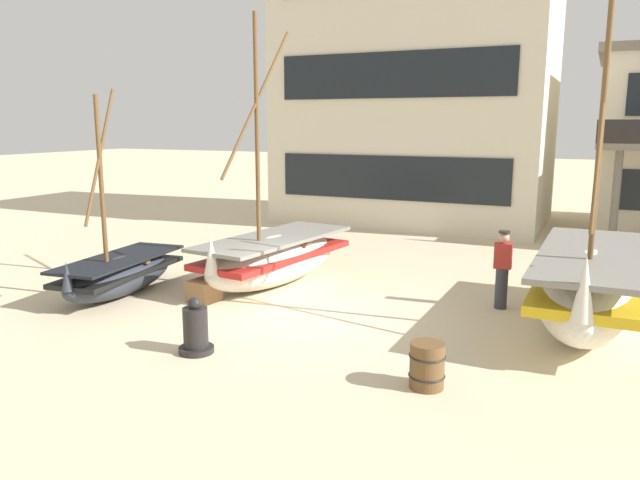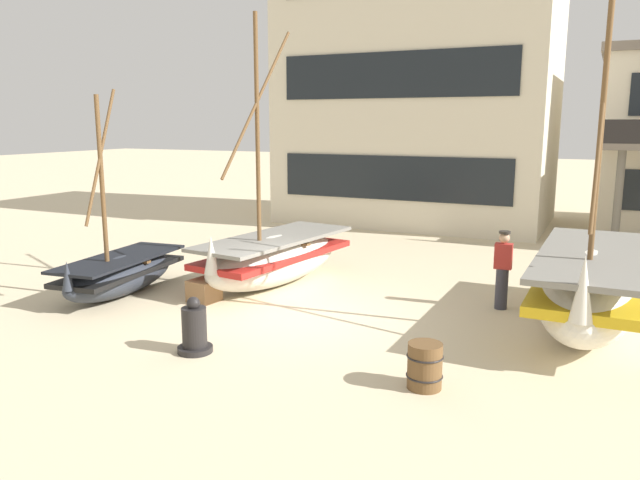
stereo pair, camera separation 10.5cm
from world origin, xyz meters
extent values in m
plane|color=beige|center=(0.00, 0.00, 0.00)|extent=(120.00, 120.00, 0.00)
ellipsoid|color=#2D333D|center=(-4.45, -0.38, 0.44)|extent=(1.63, 3.64, 0.88)
cube|color=black|center=(-4.45, -0.38, 0.55)|extent=(1.63, 3.50, 0.11)
cube|color=black|center=(-4.45, -0.38, 0.84)|extent=(1.66, 3.57, 0.06)
cone|color=#2D333D|center=(-4.27, -2.06, 0.83)|extent=(0.28, 0.28, 0.61)
cylinder|color=brown|center=(-4.40, -0.82, 2.56)|extent=(0.10, 0.10, 3.89)
cylinder|color=brown|center=(-4.40, -0.82, 3.19)|extent=(0.20, 1.25, 2.90)
cube|color=brown|center=(-4.47, -0.11, 0.74)|extent=(1.21, 0.29, 0.06)
ellipsoid|color=silver|center=(5.40, 1.66, 0.75)|extent=(1.85, 5.47, 1.50)
cube|color=gold|center=(5.40, 1.66, 0.94)|extent=(1.86, 5.25, 0.18)
cube|color=gray|center=(5.40, 1.66, 1.44)|extent=(1.90, 5.36, 0.11)
cone|color=silver|center=(5.37, -0.96, 1.43)|extent=(0.36, 0.36, 1.05)
cylinder|color=brown|center=(5.39, 0.98, 3.64)|extent=(0.10, 0.10, 5.18)
cylinder|color=brown|center=(5.39, 0.98, 4.28)|extent=(0.09, 1.94, 4.38)
cube|color=brown|center=(5.40, 2.07, 1.28)|extent=(1.70, 0.18, 0.06)
ellipsoid|color=silver|center=(-1.68, 1.95, 0.59)|extent=(2.25, 4.81, 1.19)
cube|color=red|center=(-1.68, 1.95, 0.74)|extent=(2.24, 4.63, 0.14)
cube|color=gray|center=(-1.68, 1.95, 1.14)|extent=(2.29, 4.73, 0.08)
cone|color=silver|center=(-1.98, -0.25, 1.13)|extent=(0.37, 0.37, 0.83)
cylinder|color=brown|center=(-1.76, 1.38, 3.57)|extent=(0.10, 0.10, 5.49)
cylinder|color=brown|center=(-1.76, 1.38, 4.36)|extent=(0.41, 2.53, 3.34)
cube|color=brown|center=(-1.64, 2.30, 1.01)|extent=(1.57, 0.37, 0.06)
cylinder|color=#33333D|center=(3.70, 2.21, 0.44)|extent=(0.26, 0.26, 0.88)
cube|color=#B22D28|center=(3.70, 2.21, 1.15)|extent=(0.37, 0.24, 0.54)
sphere|color=tan|center=(3.70, 2.21, 1.54)|extent=(0.22, 0.22, 0.22)
cylinder|color=#2D2823|center=(3.70, 2.21, 1.66)|extent=(0.24, 0.24, 0.05)
cylinder|color=black|center=(-0.67, -2.65, 0.05)|extent=(0.61, 0.61, 0.10)
cylinder|color=black|center=(-0.67, -2.65, 0.45)|extent=(0.43, 0.43, 0.70)
sphere|color=black|center=(-0.67, -2.65, 0.87)|extent=(0.24, 0.24, 0.24)
cylinder|color=brown|center=(3.33, -2.37, 0.35)|extent=(0.52, 0.52, 0.70)
torus|color=black|center=(3.33, -2.37, 0.50)|extent=(0.56, 0.56, 0.03)
torus|color=black|center=(3.33, -2.37, 0.20)|extent=(0.56, 0.56, 0.03)
cube|color=olive|center=(-2.35, -0.06, 0.24)|extent=(0.66, 0.66, 0.49)
cube|color=beige|center=(-1.45, 13.21, 5.34)|extent=(10.02, 6.34, 10.68)
cube|color=black|center=(-1.45, 10.01, 1.96)|extent=(8.42, 0.06, 1.57)
cube|color=black|center=(-1.45, 10.01, 5.52)|extent=(8.42, 0.06, 1.57)
cylinder|color=#666056|center=(5.85, 9.85, 1.55)|extent=(0.24, 0.24, 3.09)
camera|label=1|loc=(5.54, -10.89, 3.93)|focal=34.52mm
camera|label=2|loc=(5.63, -10.85, 3.93)|focal=34.52mm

